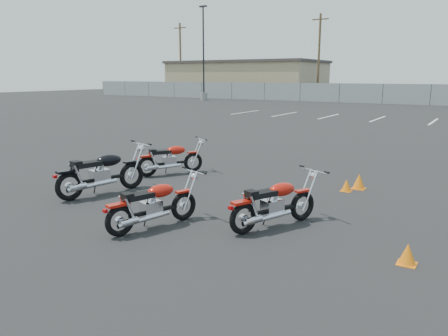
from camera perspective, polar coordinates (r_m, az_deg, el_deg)
The scene contains 14 objects.
ground at distance 8.78m, azimuth -3.18°, elevation -4.71°, with size 120.00×120.00×0.00m, color black.
motorcycle_front_red at distance 11.36m, azimuth -7.01°, elevation 1.19°, with size 1.27×1.73×0.90m.
motorcycle_second_black at distance 9.70m, azimuth -15.71°, elevation -0.62°, with size 1.01×2.12×1.04m.
motorcycle_third_red at distance 7.39m, azimuth 6.59°, elevation -4.62°, with size 1.14×1.81×0.91m.
motorcycle_rear_red at distance 7.40m, azimuth -9.25°, elevation -4.76°, with size 0.92×1.80×0.89m.
training_cone_near at distance 10.34m, azimuth 17.22°, elevation -1.67°, with size 0.29×0.29×0.35m.
training_cone_far at distance 6.52m, azimuth 22.85°, elevation -10.30°, with size 0.25×0.25×0.30m.
training_cone_extra at distance 10.05m, azimuth 15.69°, elevation -2.17°, with size 0.23×0.23×0.27m.
light_pole_west at distance 45.69m, azimuth -2.67°, elevation 11.77°, with size 0.80×0.70×9.32m.
chainlink_fence at distance 42.20m, azimuth 25.38°, elevation 8.65°, with size 80.06×0.06×1.80m.
tan_building_west at distance 55.76m, azimuth 2.97°, elevation 11.59°, with size 18.40×10.40×4.30m.
utility_pole_a at distance 57.65m, azimuth -5.70°, elevation 14.08°, with size 1.80×0.24×9.00m.
utility_pole_b at distance 49.86m, azimuth 12.29°, elevation 14.21°, with size 1.80×0.24×9.00m.
parking_line_stripes at distance 27.98m, azimuth 16.46°, elevation 6.34°, with size 15.12×4.00×0.01m.
Camera 1 is at (4.82, -6.89, 2.52)m, focal length 35.00 mm.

